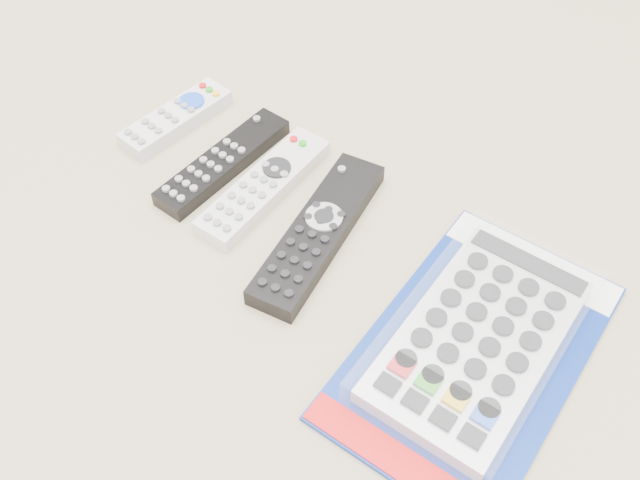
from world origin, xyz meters
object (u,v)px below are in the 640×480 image
Objects in this scene: remote_slim_black at (223,162)px; jumbo_remote_packaged at (478,339)px; remote_small_grey at (176,118)px; remote_large_black at (318,232)px; remote_silver_dvd at (264,186)px.

jumbo_remote_packaged is (0.35, -0.03, 0.01)m from remote_slim_black.
jumbo_remote_packaged reaches higher than remote_slim_black.
remote_small_grey is 0.25m from remote_large_black.
remote_silver_dvd is (0.16, -0.02, -0.00)m from remote_small_grey.
jumbo_remote_packaged is at bearing -2.78° from remote_small_grey.
remote_silver_dvd is at bearing 171.45° from jumbo_remote_packaged.
jumbo_remote_packaged is at bearing -8.59° from remote_silver_dvd.
jumbo_remote_packaged reaches higher than remote_silver_dvd.
remote_silver_dvd is 0.09m from remote_large_black.
remote_slim_black is 0.35m from jumbo_remote_packaged.
remote_small_grey is at bearing 160.66° from remote_large_black.
remote_large_black is 0.20m from jumbo_remote_packaged.
remote_slim_black is 0.15m from remote_large_black.
remote_large_black is (0.25, -0.04, 0.00)m from remote_small_grey.
remote_slim_black is (0.10, -0.02, -0.00)m from remote_small_grey.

